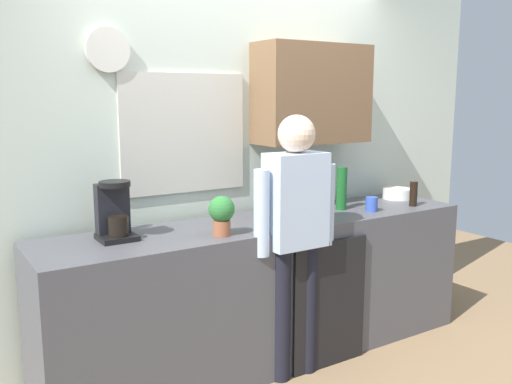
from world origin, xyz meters
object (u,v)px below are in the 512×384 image
(coffee_maker, at_px, (114,213))
(bottle_red_vinegar, at_px, (260,201))
(bottle_green_wine, at_px, (342,188))
(bottle_clear_soda, at_px, (269,200))
(bottle_olive_oil, at_px, (279,209))
(cup_blue_mug, at_px, (371,204))
(potted_plant, at_px, (222,213))
(mixing_bowl, at_px, (397,194))
(dish_soap, at_px, (320,195))
(bottle_amber_beer, at_px, (118,213))
(cup_white_mug, at_px, (286,210))
(person_at_sink, at_px, (295,225))
(bottle_dark_sauce, at_px, (413,194))

(coffee_maker, height_order, bottle_red_vinegar, coffee_maker)
(bottle_green_wine, height_order, bottle_clear_soda, bottle_green_wine)
(bottle_olive_oil, relative_size, cup_blue_mug, 2.50)
(bottle_green_wine, relative_size, potted_plant, 1.30)
(mixing_bowl, height_order, dish_soap, dish_soap)
(bottle_amber_beer, bearing_deg, dish_soap, -0.44)
(bottle_green_wine, relative_size, mixing_bowl, 1.36)
(bottle_amber_beer, relative_size, bottle_green_wine, 0.77)
(coffee_maker, height_order, mixing_bowl, coffee_maker)
(bottle_clear_soda, distance_m, bottle_red_vinegar, 0.12)
(bottle_green_wine, relative_size, bottle_red_vinegar, 1.36)
(coffee_maker, bearing_deg, mixing_bowl, 0.50)
(bottle_olive_oil, bearing_deg, bottle_red_vinegar, 76.69)
(bottle_amber_beer, distance_m, potted_plant, 0.62)
(bottle_olive_oil, distance_m, potted_plant, 0.36)
(bottle_amber_beer, relative_size, dish_soap, 1.28)
(bottle_clear_soda, height_order, mixing_bowl, bottle_clear_soda)
(coffee_maker, relative_size, cup_blue_mug, 3.30)
(bottle_green_wine, distance_m, dish_soap, 0.21)
(coffee_maker, height_order, cup_white_mug, coffee_maker)
(bottle_red_vinegar, xyz_separation_m, person_at_sink, (-0.01, -0.39, -0.08))
(cup_white_mug, bearing_deg, coffee_maker, 177.01)
(dish_soap, bearing_deg, bottle_green_wine, -81.18)
(bottle_clear_soda, height_order, cup_blue_mug, bottle_clear_soda)
(bottle_amber_beer, height_order, person_at_sink, person_at_sink)
(bottle_green_wine, bearing_deg, bottle_dark_sauce, -19.57)
(bottle_green_wine, distance_m, bottle_clear_soda, 0.64)
(bottle_clear_soda, relative_size, dish_soap, 1.56)
(bottle_green_wine, distance_m, bottle_dark_sauce, 0.56)
(bottle_olive_oil, xyz_separation_m, bottle_red_vinegar, (0.08, 0.32, -0.01))
(potted_plant, bearing_deg, bottle_dark_sauce, 0.31)
(bottle_red_vinegar, bearing_deg, dish_soap, 11.75)
(bottle_green_wine, height_order, potted_plant, bottle_green_wine)
(bottle_red_vinegar, bearing_deg, bottle_dark_sauce, -12.67)
(coffee_maker, relative_size, bottle_green_wine, 1.10)
(bottle_olive_oil, height_order, bottle_red_vinegar, bottle_olive_oil)
(bottle_amber_beer, height_order, bottle_clear_soda, bottle_clear_soda)
(bottle_amber_beer, distance_m, bottle_olive_oil, 0.94)
(coffee_maker, bearing_deg, person_at_sink, -21.52)
(coffee_maker, relative_size, dish_soap, 1.83)
(bottle_clear_soda, xyz_separation_m, potted_plant, (-0.43, -0.15, -0.01))
(person_at_sink, bearing_deg, bottle_clear_soda, 75.86)
(bottle_green_wine, height_order, cup_white_mug, bottle_green_wine)
(cup_white_mug, relative_size, person_at_sink, 0.06)
(mixing_bowl, xyz_separation_m, potted_plant, (-1.70, -0.27, 0.09))
(bottle_clear_soda, bearing_deg, cup_blue_mug, -8.74)
(bottle_amber_beer, bearing_deg, cup_blue_mug, -12.52)
(bottle_amber_beer, relative_size, bottle_red_vinegar, 1.05)
(bottle_dark_sauce, distance_m, bottle_clear_soda, 1.17)
(bottle_amber_beer, xyz_separation_m, bottle_olive_oil, (0.83, -0.46, 0.01))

